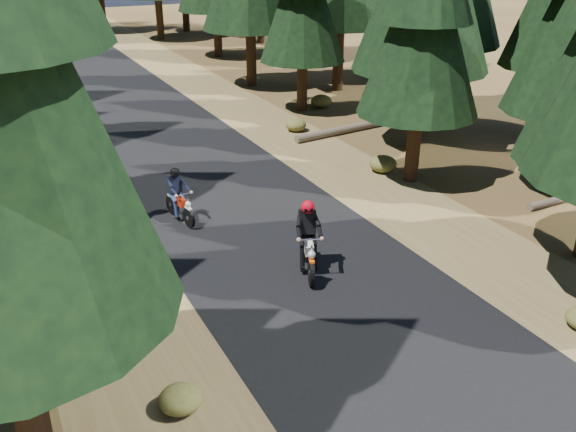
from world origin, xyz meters
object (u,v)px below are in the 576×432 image
object	(u,v)px
rider_lead	(308,250)
rider_follow	(180,204)
log_near	(345,129)
log_far	(572,196)

from	to	relation	value
rider_lead	rider_follow	xyz separation A→B (m)	(-1.86, 4.30, -0.08)
log_near	rider_lead	distance (m)	11.75
log_near	rider_follow	size ratio (longest dim) A/B	2.69
log_near	rider_follow	distance (m)	10.16
log_far	rider_follow	size ratio (longest dim) A/B	2.02
log_far	rider_lead	distance (m)	9.49
log_near	log_far	size ratio (longest dim) A/B	1.33
log_far	rider_lead	size ratio (longest dim) A/B	1.73
rider_lead	rider_follow	size ratio (longest dim) A/B	1.17
rider_follow	rider_lead	bearing A→B (deg)	105.24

